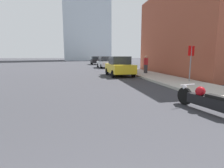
{
  "coord_description": "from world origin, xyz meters",
  "views": [
    {
      "loc": [
        0.06,
        0.01,
        1.7
      ],
      "look_at": [
        1.37,
        6.8,
        0.61
      ],
      "focal_mm": 28.0,
      "sensor_mm": 36.0,
      "label": 1
    }
  ],
  "objects_px": {
    "stop_sign": "(191,57)",
    "parked_car_yellow": "(119,66)",
    "parked_car_black": "(95,60)",
    "parked_car_white": "(105,62)",
    "pedestrian": "(146,64)",
    "motorcycle": "(206,100)"
  },
  "relations": [
    {
      "from": "parked_car_yellow",
      "to": "parked_car_white",
      "type": "bearing_deg",
      "value": 85.73
    },
    {
      "from": "motorcycle",
      "to": "parked_car_yellow",
      "type": "bearing_deg",
      "value": 81.42
    },
    {
      "from": "stop_sign",
      "to": "parked_car_yellow",
      "type": "bearing_deg",
      "value": 122.38
    },
    {
      "from": "parked_car_white",
      "to": "pedestrian",
      "type": "bearing_deg",
      "value": -81.82
    },
    {
      "from": "parked_car_yellow",
      "to": "parked_car_white",
      "type": "relative_size",
      "value": 0.85
    },
    {
      "from": "parked_car_yellow",
      "to": "pedestrian",
      "type": "xyz_separation_m",
      "value": [
        2.64,
        0.49,
        0.14
      ]
    },
    {
      "from": "stop_sign",
      "to": "parked_car_black",
      "type": "bearing_deg",
      "value": 96.61
    },
    {
      "from": "parked_car_black",
      "to": "parked_car_white",
      "type": "bearing_deg",
      "value": -89.65
    },
    {
      "from": "parked_car_black",
      "to": "pedestrian",
      "type": "distance_m",
      "value": 22.3
    },
    {
      "from": "parked_car_white",
      "to": "pedestrian",
      "type": "relative_size",
      "value": 2.84
    },
    {
      "from": "stop_sign",
      "to": "parked_car_white",
      "type": "bearing_deg",
      "value": 100.14
    },
    {
      "from": "parked_car_black",
      "to": "pedestrian",
      "type": "bearing_deg",
      "value": -84.46
    },
    {
      "from": "stop_sign",
      "to": "pedestrian",
      "type": "xyz_separation_m",
      "value": [
        -0.66,
        5.7,
        -0.67
      ]
    },
    {
      "from": "parked_car_yellow",
      "to": "parked_car_white",
      "type": "height_order",
      "value": "parked_car_white"
    },
    {
      "from": "motorcycle",
      "to": "parked_car_white",
      "type": "bearing_deg",
      "value": 79.68
    },
    {
      "from": "parked_car_white",
      "to": "pedestrian",
      "type": "height_order",
      "value": "pedestrian"
    },
    {
      "from": "parked_car_yellow",
      "to": "parked_car_black",
      "type": "bearing_deg",
      "value": 87.35
    },
    {
      "from": "parked_car_yellow",
      "to": "stop_sign",
      "type": "xyz_separation_m",
      "value": [
        3.3,
        -5.21,
        0.81
      ]
    },
    {
      "from": "parked_car_white",
      "to": "stop_sign",
      "type": "distance_m",
      "value": 16.75
    },
    {
      "from": "parked_car_white",
      "to": "motorcycle",
      "type": "bearing_deg",
      "value": -94.0
    },
    {
      "from": "motorcycle",
      "to": "parked_car_yellow",
      "type": "xyz_separation_m",
      "value": [
        -0.28,
        10.43,
        0.46
      ]
    },
    {
      "from": "stop_sign",
      "to": "motorcycle",
      "type": "bearing_deg",
      "value": -120.07
    }
  ]
}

